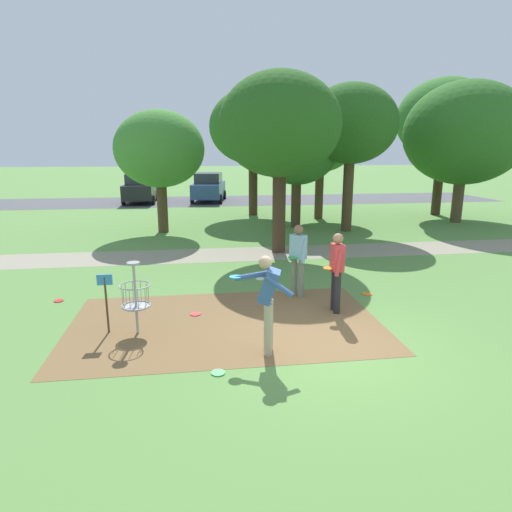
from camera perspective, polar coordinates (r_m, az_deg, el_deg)
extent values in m
plane|color=#5B8942|center=(8.05, 8.81, -11.56)|extent=(160.00, 160.00, 0.00)
cube|color=brown|center=(8.98, -3.89, -8.64)|extent=(6.16, 3.80, 0.01)
cylinder|color=#9E9EA3|center=(8.58, -15.25, -5.41)|extent=(0.05, 0.05, 1.35)
cylinder|color=#9E9EA3|center=(8.38, -15.55, -0.92)|extent=(0.24, 0.24, 0.04)
torus|color=#9E9EA3|center=(8.50, -15.37, -3.66)|extent=(0.58, 0.58, 0.02)
torus|color=#9E9EA3|center=(8.62, -15.20, -6.20)|extent=(0.55, 0.55, 0.03)
cylinder|color=#9E9EA3|center=(8.63, -15.19, -6.32)|extent=(0.48, 0.48, 0.02)
cylinder|color=gray|center=(8.53, -13.69, -4.90)|extent=(0.01, 0.01, 0.40)
cylinder|color=gray|center=(8.67, -13.91, -4.61)|extent=(0.01, 0.01, 0.40)
cylinder|color=gray|center=(8.76, -14.63, -4.45)|extent=(0.01, 0.01, 0.40)
cylinder|color=gray|center=(8.78, -15.58, -4.48)|extent=(0.01, 0.01, 0.40)
cylinder|color=gray|center=(8.72, -16.43, -4.67)|extent=(0.01, 0.01, 0.40)
cylinder|color=gray|center=(8.59, -16.86, -4.97)|extent=(0.01, 0.01, 0.40)
cylinder|color=gray|center=(8.45, -16.70, -5.26)|extent=(0.01, 0.01, 0.40)
cylinder|color=gray|center=(8.35, -15.97, -5.44)|extent=(0.01, 0.01, 0.40)
cylinder|color=gray|center=(8.33, -14.97, -5.42)|extent=(0.01, 0.01, 0.40)
cylinder|color=gray|center=(8.40, -14.09, -5.21)|extent=(0.01, 0.01, 0.40)
cylinder|color=#4C3823|center=(8.80, -18.69, -6.03)|extent=(0.04, 0.04, 1.10)
cube|color=#3384C6|center=(8.65, -18.95, -2.91)|extent=(0.28, 0.03, 0.20)
cylinder|color=tan|center=(7.50, 1.56, -9.52)|extent=(0.14, 0.14, 0.92)
cylinder|color=tan|center=(7.70, 1.70, -8.87)|extent=(0.14, 0.14, 0.92)
cube|color=#385693|center=(7.34, 1.67, -3.86)|extent=(0.46, 0.44, 0.60)
sphere|color=tan|center=(7.23, 1.22, -0.83)|extent=(0.22, 0.22, 0.22)
cylinder|color=#385693|center=(7.49, -0.51, -2.55)|extent=(0.59, 0.23, 0.21)
cylinder|color=#1E93DB|center=(7.53, -2.63, -2.70)|extent=(0.22, 0.22, 0.02)
cylinder|color=#385693|center=(7.16, 3.00, -3.93)|extent=(0.48, 0.21, 0.37)
cylinder|color=#232328|center=(9.48, 10.43, -4.67)|extent=(0.14, 0.14, 0.92)
cylinder|color=#232328|center=(9.68, 10.06, -4.27)|extent=(0.14, 0.14, 0.92)
cube|color=#D1383D|center=(9.38, 10.43, -0.17)|extent=(0.23, 0.37, 0.56)
sphere|color=#9E7051|center=(9.29, 10.54, 2.23)|extent=(0.22, 0.22, 0.22)
cylinder|color=#D1383D|center=(9.22, 10.63, -0.96)|extent=(0.17, 0.09, 0.55)
cylinder|color=#D1383D|center=(9.57, 9.97, -0.39)|extent=(0.17, 0.09, 0.55)
cylinder|color=orange|center=(9.39, 9.32, -1.56)|extent=(0.22, 0.22, 0.02)
cylinder|color=slate|center=(10.39, 5.83, -2.87)|extent=(0.14, 0.14, 0.92)
cylinder|color=slate|center=(10.53, 4.93, -2.62)|extent=(0.14, 0.14, 0.92)
cube|color=#84B7D1|center=(10.27, 5.47, 1.22)|extent=(0.39, 0.42, 0.56)
sphere|color=brown|center=(10.19, 5.52, 3.41)|extent=(0.22, 0.22, 0.22)
cylinder|color=#84B7D1|center=(10.16, 6.18, 0.57)|extent=(0.19, 0.17, 0.55)
cylinder|color=#84B7D1|center=(10.40, 4.61, 0.92)|extent=(0.19, 0.17, 0.55)
cylinder|color=green|center=(10.20, 4.77, -0.19)|extent=(0.22, 0.22, 0.02)
cylinder|color=red|center=(9.49, -7.82, -7.43)|extent=(0.23, 0.23, 0.02)
cylinder|color=green|center=(7.16, -4.91, -14.77)|extent=(0.22, 0.22, 0.02)
cylinder|color=red|center=(11.15, -24.09, -5.29)|extent=(0.21, 0.21, 0.02)
cylinder|color=white|center=(11.85, 0.52, -2.96)|extent=(0.21, 0.21, 0.02)
cylinder|color=orange|center=(10.99, 14.12, -4.75)|extent=(0.25, 0.25, 0.02)
cylinder|color=#4C3823|center=(19.55, 5.17, 6.67)|extent=(0.42, 0.42, 2.04)
ellipsoid|color=#38752D|center=(19.41, 5.32, 13.52)|extent=(3.50, 3.50, 2.98)
cylinder|color=#422D1E|center=(14.70, 2.97, 5.62)|extent=(0.44, 0.44, 2.68)
ellipsoid|color=#285B1E|center=(14.57, 3.12, 16.57)|extent=(3.88, 3.88, 3.30)
cylinder|color=brown|center=(22.92, 24.55, 6.52)|extent=(0.50, 0.50, 2.03)
ellipsoid|color=#2D6623|center=(22.80, 25.33, 14.12)|extent=(5.42, 5.42, 4.61)
cylinder|color=#422D1E|center=(23.15, -0.38, 8.78)|extent=(0.46, 0.46, 2.81)
ellipsoid|color=#2D6623|center=(23.08, -0.39, 16.34)|extent=(4.39, 4.39, 3.73)
cylinder|color=#4C3823|center=(22.16, 8.14, 7.93)|extent=(0.41, 0.41, 2.43)
ellipsoid|color=#38752D|center=(22.06, 8.36, 14.27)|extent=(3.29, 3.29, 2.79)
cylinder|color=#422D1E|center=(25.01, 22.40, 8.43)|extent=(0.47, 0.47, 3.06)
ellipsoid|color=#38752D|center=(24.98, 23.11, 15.95)|extent=(4.70, 4.70, 4.00)
cylinder|color=#4C3823|center=(18.75, -11.97, 6.11)|extent=(0.42, 0.42, 2.03)
ellipsoid|color=#428433|center=(18.59, -12.34, 13.33)|extent=(3.59, 3.59, 3.05)
cylinder|color=#4C3823|center=(18.95, 11.72, 7.61)|extent=(0.43, 0.43, 2.96)
ellipsoid|color=#285B1E|center=(18.87, 12.17, 16.34)|extent=(3.74, 3.74, 3.18)
cube|color=#4C4C51|center=(29.71, -3.76, 7.14)|extent=(36.00, 6.00, 0.01)
cube|color=black|center=(29.52, -14.64, 8.15)|extent=(1.89, 4.24, 0.90)
cube|color=#2D333D|center=(29.46, -14.73, 9.64)|extent=(1.63, 2.22, 0.64)
cylinder|color=black|center=(30.98, -15.94, 7.48)|extent=(0.19, 0.60, 0.60)
cylinder|color=black|center=(30.75, -12.60, 7.63)|extent=(0.19, 0.60, 0.60)
cylinder|color=black|center=(28.42, -16.74, 6.90)|extent=(0.19, 0.60, 0.60)
cylinder|color=black|center=(28.17, -13.10, 7.06)|extent=(0.19, 0.60, 0.60)
cube|color=#2D4784|center=(29.44, -6.10, 8.50)|extent=(2.46, 4.44, 0.90)
cube|color=#2D333D|center=(29.38, -6.14, 9.99)|extent=(1.92, 2.41, 0.64)
cylinder|color=black|center=(30.90, -7.45, 7.87)|extent=(0.27, 0.62, 0.60)
cylinder|color=black|center=(30.68, -4.09, 7.91)|extent=(0.27, 0.62, 0.60)
cylinder|color=black|center=(28.34, -8.23, 7.32)|extent=(0.27, 0.62, 0.60)
cylinder|color=black|center=(28.10, -4.58, 7.36)|extent=(0.27, 0.62, 0.60)
cube|color=gray|center=(14.73, 0.78, 0.35)|extent=(40.00, 1.96, 0.00)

